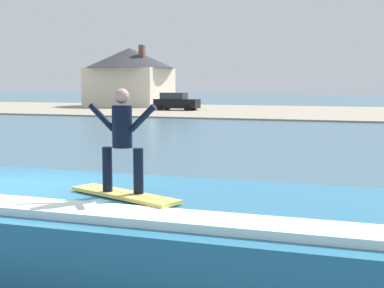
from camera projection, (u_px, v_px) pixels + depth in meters
name	position (u px, v px, depth m)	size (l,w,h in m)	color
ground_plane	(27.00, 235.00, 10.56)	(260.00, 260.00, 0.00)	#3C5F73
wave_crest	(116.00, 221.00, 9.66)	(10.79, 4.47, 1.04)	teal
surfboard	(124.00, 195.00, 9.00)	(2.17, 1.25, 0.06)	#EAD159
surfer	(122.00, 135.00, 8.94)	(1.18, 0.32, 1.67)	black
shoreline_bank	(318.00, 112.00, 53.16)	(120.00, 24.59, 0.13)	gray
car_near_shore	(176.00, 102.00, 55.90)	(4.41, 2.05, 1.86)	black
house_with_chimney	(130.00, 74.00, 65.62)	(10.50, 10.50, 7.09)	beige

